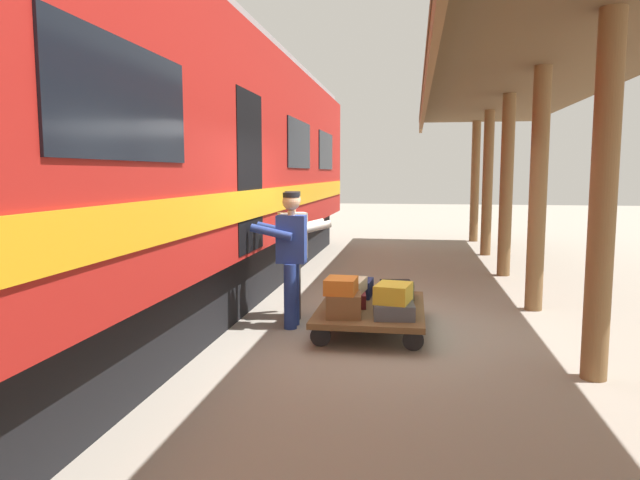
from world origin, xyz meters
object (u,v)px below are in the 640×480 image
object	(u,v)px
suitcase_black_hardshell	(396,290)
porter_by_door	(294,249)
luggage_cart	(371,309)
suitcase_cream_canvas	(349,286)
suitcase_brown_leather	(343,304)
suitcase_navy_fabric	(353,288)
suitcase_maroon_trunk	(348,298)
suitcase_orange_carryall	(341,286)
suitcase_yellow_case	(393,293)
train_car	(138,164)
porter_in_overalls	(290,255)
suitcase_slate_roller	(394,310)
suitcase_olive_duffel	(395,296)

from	to	relation	value
suitcase_black_hardshell	porter_by_door	distance (m)	1.46
luggage_cart	suitcase_cream_canvas	xyz separation A→B (m)	(0.28, 0.04, 0.29)
porter_by_door	luggage_cart	bearing A→B (deg)	156.07
suitcase_brown_leather	suitcase_navy_fabric	bearing A→B (deg)	-90.00
luggage_cart	suitcase_navy_fabric	xyz separation A→B (m)	(0.29, -0.54, 0.16)
suitcase_maroon_trunk	suitcase_orange_carryall	xyz separation A→B (m)	(0.02, 0.57, 0.27)
suitcase_brown_leather	suitcase_yellow_case	world-z (taller)	suitcase_yellow_case
suitcase_cream_canvas	suitcase_orange_carryall	world-z (taller)	suitcase_orange_carryall
suitcase_black_hardshell	suitcase_orange_carryall	xyz separation A→B (m)	(0.60, 1.11, 0.25)
luggage_cart	suitcase_yellow_case	distance (m)	0.67
train_car	suitcase_yellow_case	xyz separation A→B (m)	(-3.32, 0.53, -1.48)
suitcase_maroon_trunk	porter_in_overalls	world-z (taller)	porter_in_overalls
suitcase_slate_roller	suitcase_olive_duffel	world-z (taller)	suitcase_olive_duffel
suitcase_brown_leather	suitcase_maroon_trunk	bearing A→B (deg)	-90.00
suitcase_maroon_trunk	suitcase_olive_duffel	xyz separation A→B (m)	(-0.58, 0.00, 0.05)
luggage_cart	suitcase_olive_duffel	distance (m)	0.34
suitcase_black_hardshell	suitcase_maroon_trunk	distance (m)	0.79
suitcase_brown_leather	suitcase_black_hardshell	xyz separation A→B (m)	(-0.58, -1.08, -0.03)
suitcase_slate_roller	suitcase_olive_duffel	distance (m)	0.54
suitcase_maroon_trunk	luggage_cart	bearing A→B (deg)	-180.00
luggage_cart	suitcase_yellow_case	world-z (taller)	suitcase_yellow_case
porter_by_door	suitcase_yellow_case	bearing A→B (deg)	143.90
train_car	suitcase_yellow_case	size ratio (longest dim) A/B	38.48
train_car	suitcase_orange_carryall	world-z (taller)	train_car
suitcase_maroon_trunk	suitcase_orange_carryall	world-z (taller)	suitcase_orange_carryall
suitcase_navy_fabric	suitcase_cream_canvas	xyz separation A→B (m)	(-0.01, 0.58, 0.14)
suitcase_black_hardshell	suitcase_slate_roller	size ratio (longest dim) A/B	0.99
suitcase_olive_duffel	luggage_cart	bearing A→B (deg)	-0.00
train_car	porter_by_door	bearing A→B (deg)	-166.81
suitcase_cream_canvas	porter_in_overalls	xyz separation A→B (m)	(0.75, -0.03, 0.37)
porter_in_overalls	porter_by_door	world-z (taller)	same
train_car	suitcase_olive_duffel	distance (m)	3.70
suitcase_yellow_case	suitcase_orange_carryall	size ratio (longest dim) A/B	1.10
luggage_cart	suitcase_olive_duffel	world-z (taller)	suitcase_olive_duffel
suitcase_brown_leather	suitcase_olive_duffel	world-z (taller)	same
suitcase_slate_roller	train_car	bearing A→B (deg)	-9.50
porter_by_door	suitcase_navy_fabric	bearing A→B (deg)	-175.46
suitcase_slate_roller	suitcase_yellow_case	distance (m)	0.19
suitcase_olive_duffel	suitcase_orange_carryall	bearing A→B (deg)	43.51
suitcase_yellow_case	porter_in_overalls	world-z (taller)	porter_in_overalls
suitcase_navy_fabric	train_car	bearing A→B (deg)	10.76
suitcase_yellow_case	suitcase_olive_duffel	bearing A→B (deg)	-90.78
luggage_cart	suitcase_orange_carryall	xyz separation A→B (m)	(0.31, 0.57, 0.40)
suitcase_brown_leather	suitcase_maroon_trunk	xyz separation A→B (m)	(0.00, -0.54, -0.05)
suitcase_black_hardshell	suitcase_navy_fabric	size ratio (longest dim) A/B	0.94
suitcase_cream_canvas	porter_in_overalls	distance (m)	0.84
porter_in_overalls	porter_by_door	bearing A→B (deg)	-84.76
train_car	porter_in_overalls	distance (m)	2.30
luggage_cart	suitcase_yellow_case	size ratio (longest dim) A/B	4.17
suitcase_black_hardshell	suitcase_cream_canvas	size ratio (longest dim) A/B	0.85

